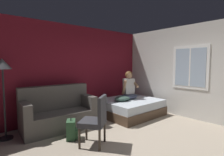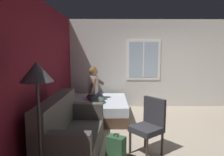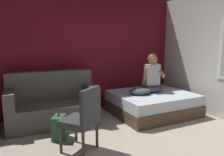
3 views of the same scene
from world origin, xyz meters
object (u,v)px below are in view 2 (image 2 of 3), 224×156
(couch, at_px, (70,136))
(backpack, at_px, (116,148))
(side_chair, at_px, (149,124))
(cell_phone, at_px, (102,102))
(throw_pillow, at_px, (97,100))
(bed, at_px, (98,109))
(floor_lamp, at_px, (37,86))
(person_seated, at_px, (94,86))

(couch, xyz_separation_m, backpack, (-0.04, -0.77, -0.20))
(side_chair, bearing_deg, cell_phone, 27.15)
(throw_pillow, bearing_deg, bed, 0.15)
(side_chair, distance_m, throw_pillow, 1.93)
(bed, xyz_separation_m, floor_lamp, (-3.27, 0.49, 1.19))
(couch, height_order, throw_pillow, couch)
(person_seated, relative_size, backpack, 1.91)
(bed, relative_size, floor_lamp, 1.03)
(side_chair, distance_m, cell_phone, 1.96)
(side_chair, bearing_deg, backpack, 110.95)
(couch, distance_m, backpack, 0.80)
(bed, bearing_deg, couch, 170.49)
(bed, height_order, throw_pillow, throw_pillow)
(backpack, bearing_deg, throw_pillow, 12.34)
(side_chair, xyz_separation_m, throw_pillow, (1.66, 0.99, 0.02))
(cell_phone, xyz_separation_m, floor_lamp, (-3.03, 0.59, 0.94))
(couch, bearing_deg, side_chair, -82.44)
(throw_pillow, bearing_deg, floor_lamp, 170.56)
(person_seated, xyz_separation_m, throw_pillow, (-0.40, -0.11, -0.29))
(backpack, distance_m, throw_pillow, 1.96)
(side_chair, relative_size, person_seated, 1.12)
(side_chair, distance_m, floor_lamp, 2.16)
(bed, xyz_separation_m, throw_pillow, (-0.33, -0.00, 0.31))
(person_seated, xyz_separation_m, backpack, (-2.28, -0.52, -0.64))
(throw_pillow, height_order, floor_lamp, floor_lamp)
(couch, height_order, person_seated, person_seated)
(couch, bearing_deg, cell_phone, -13.57)
(side_chair, height_order, backpack, side_chair)
(person_seated, relative_size, floor_lamp, 0.51)
(cell_phone, bearing_deg, couch, 80.61)
(throw_pillow, bearing_deg, person_seated, 15.58)
(throw_pillow, relative_size, cell_phone, 3.33)
(throw_pillow, distance_m, floor_lamp, 3.11)
(throw_pillow, height_order, cell_phone, throw_pillow)
(couch, relative_size, throw_pillow, 3.65)
(person_seated, height_order, cell_phone, person_seated)
(bed, bearing_deg, side_chair, -153.40)
(couch, bearing_deg, backpack, -93.14)
(cell_phone, bearing_deg, floor_lamp, 83.15)
(bed, height_order, side_chair, side_chair)
(bed, height_order, floor_lamp, floor_lamp)
(floor_lamp, bearing_deg, cell_phone, -11.04)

